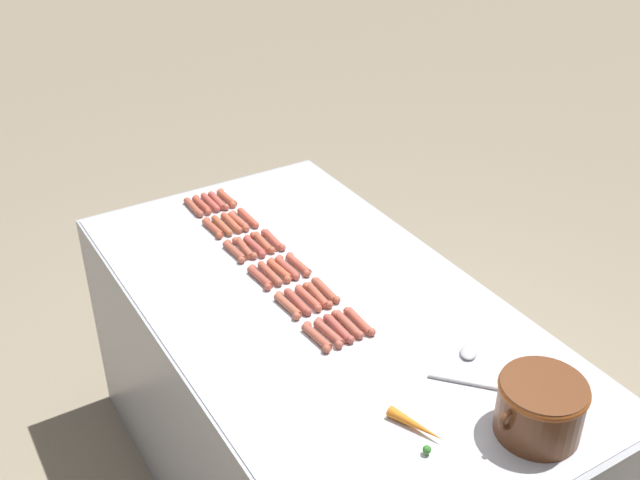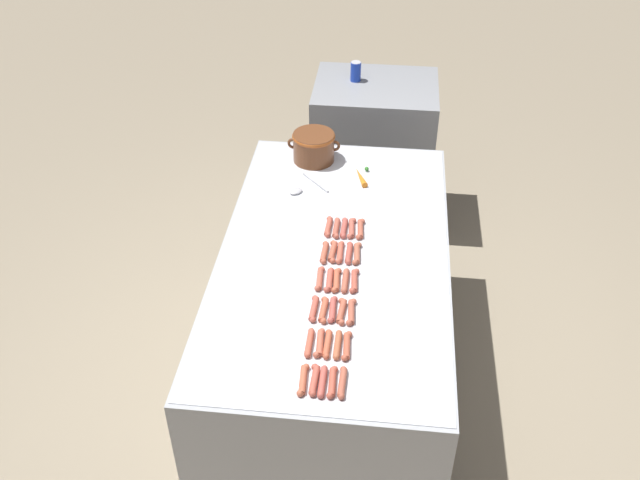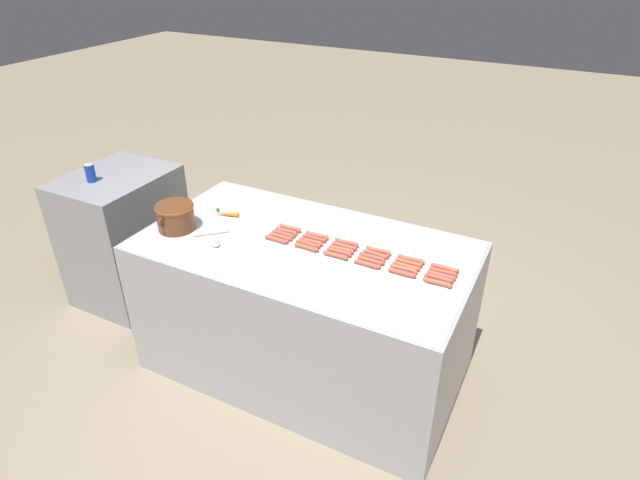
% 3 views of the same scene
% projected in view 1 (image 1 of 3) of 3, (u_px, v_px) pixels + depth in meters
% --- Properties ---
extents(griddle_counter, '(1.05, 1.92, 0.92)m').
position_uv_depth(griddle_counter, '(320.00, 408.00, 2.71)').
color(griddle_counter, '#ADAFB5').
rests_on(griddle_counter, ground_plane).
extents(hot_dog_0, '(0.03, 0.15, 0.03)m').
position_uv_depth(hot_dog_0, '(227.00, 198.00, 3.06)').
color(hot_dog_0, '#BE5D40').
rests_on(hot_dog_0, griddle_counter).
extents(hot_dog_1, '(0.03, 0.15, 0.03)m').
position_uv_depth(hot_dog_1, '(248.00, 218.00, 2.93)').
color(hot_dog_1, '#BF5640').
rests_on(hot_dog_1, griddle_counter).
extents(hot_dog_2, '(0.03, 0.15, 0.03)m').
position_uv_depth(hot_dog_2, '(273.00, 240.00, 2.79)').
color(hot_dog_2, '#BA5444').
rests_on(hot_dog_2, griddle_counter).
extents(hot_dog_3, '(0.03, 0.15, 0.03)m').
position_uv_depth(hot_dog_3, '(298.00, 264.00, 2.65)').
color(hot_dog_3, '#B75744').
rests_on(hot_dog_3, griddle_counter).
extents(hot_dog_4, '(0.03, 0.15, 0.03)m').
position_uv_depth(hot_dog_4, '(326.00, 290.00, 2.51)').
color(hot_dog_4, '#B15841').
rests_on(hot_dog_4, griddle_counter).
extents(hot_dog_5, '(0.03, 0.15, 0.03)m').
position_uv_depth(hot_dog_5, '(359.00, 321.00, 2.37)').
color(hot_dog_5, '#B85643').
rests_on(hot_dog_5, griddle_counter).
extents(hot_dog_6, '(0.03, 0.15, 0.03)m').
position_uv_depth(hot_dog_6, '(219.00, 201.00, 3.05)').
color(hot_dog_6, '#B95444').
rests_on(hot_dog_6, griddle_counter).
extents(hot_dog_7, '(0.03, 0.15, 0.03)m').
position_uv_depth(hot_dog_7, '(240.00, 221.00, 2.91)').
color(hot_dog_7, '#BB5E46').
rests_on(hot_dog_7, griddle_counter).
extents(hot_dog_8, '(0.03, 0.15, 0.03)m').
position_uv_depth(hot_dog_8, '(263.00, 242.00, 2.77)').
color(hot_dog_8, '#B95A3F').
rests_on(hot_dog_8, griddle_counter).
extents(hot_dog_9, '(0.03, 0.15, 0.03)m').
position_uv_depth(hot_dog_9, '(288.00, 267.00, 2.63)').
color(hot_dog_9, '#B95445').
rests_on(hot_dog_9, griddle_counter).
extents(hot_dog_10, '(0.03, 0.15, 0.03)m').
position_uv_depth(hot_dog_10, '(318.00, 295.00, 2.49)').
color(hot_dog_10, '#B55841').
rests_on(hot_dog_10, griddle_counter).
extents(hot_dog_11, '(0.03, 0.15, 0.03)m').
position_uv_depth(hot_dog_11, '(348.00, 324.00, 2.36)').
color(hot_dog_11, '#B05845').
rests_on(hot_dog_11, griddle_counter).
extents(hot_dog_12, '(0.03, 0.15, 0.03)m').
position_uv_depth(hot_dog_12, '(210.00, 202.00, 3.03)').
color(hot_dog_12, '#B85246').
rests_on(hot_dog_12, griddle_counter).
extents(hot_dog_13, '(0.03, 0.15, 0.03)m').
position_uv_depth(hot_dog_13, '(231.00, 223.00, 2.89)').
color(hot_dog_13, '#BA5A3D').
rests_on(hot_dog_13, griddle_counter).
extents(hot_dog_14, '(0.03, 0.15, 0.03)m').
position_uv_depth(hot_dog_14, '(255.00, 246.00, 2.75)').
color(hot_dog_14, '#B34F46').
rests_on(hot_dog_14, griddle_counter).
extents(hot_dog_15, '(0.03, 0.15, 0.03)m').
position_uv_depth(hot_dog_15, '(279.00, 270.00, 2.62)').
color(hot_dog_15, '#B9593E').
rests_on(hot_dog_15, griddle_counter).
extents(hot_dog_16, '(0.03, 0.15, 0.03)m').
position_uv_depth(hot_dog_16, '(308.00, 298.00, 2.48)').
color(hot_dog_16, '#BD5944').
rests_on(hot_dog_16, griddle_counter).
extents(hot_dog_17, '(0.03, 0.15, 0.03)m').
position_uv_depth(hot_dog_17, '(339.00, 328.00, 2.34)').
color(hot_dog_17, '#B15045').
rests_on(hot_dog_17, griddle_counter).
extents(hot_dog_18, '(0.03, 0.15, 0.03)m').
position_uv_depth(hot_dog_18, '(202.00, 205.00, 3.02)').
color(hot_dog_18, '#B8513E').
rests_on(hot_dog_18, griddle_counter).
extents(hot_dog_19, '(0.03, 0.15, 0.03)m').
position_uv_depth(hot_dog_19, '(222.00, 225.00, 2.88)').
color(hot_dog_19, '#B25E3E').
rests_on(hot_dog_19, griddle_counter).
extents(hot_dog_20, '(0.04, 0.15, 0.03)m').
position_uv_depth(hot_dog_20, '(245.00, 248.00, 2.74)').
color(hot_dog_20, '#B35942').
rests_on(hot_dog_20, griddle_counter).
extents(hot_dog_21, '(0.03, 0.15, 0.03)m').
position_uv_depth(hot_dog_21, '(270.00, 273.00, 2.60)').
color(hot_dog_21, '#B05842').
rests_on(hot_dog_21, griddle_counter).
extents(hot_dog_22, '(0.03, 0.15, 0.03)m').
position_uv_depth(hot_dog_22, '(298.00, 302.00, 2.46)').
color(hot_dog_22, '#B04F41').
rests_on(hot_dog_22, griddle_counter).
extents(hot_dog_23, '(0.04, 0.15, 0.03)m').
position_uv_depth(hot_dog_23, '(329.00, 333.00, 2.32)').
color(hot_dog_23, '#B15747').
rests_on(hot_dog_23, griddle_counter).
extents(hot_dog_24, '(0.03, 0.15, 0.03)m').
position_uv_depth(hot_dog_24, '(194.00, 207.00, 3.00)').
color(hot_dog_24, '#B15741').
rests_on(hot_dog_24, griddle_counter).
extents(hot_dog_25, '(0.03, 0.15, 0.03)m').
position_uv_depth(hot_dog_25, '(213.00, 228.00, 2.86)').
color(hot_dog_25, '#BB563D').
rests_on(hot_dog_25, griddle_counter).
extents(hot_dog_26, '(0.04, 0.15, 0.03)m').
position_uv_depth(hot_dog_26, '(234.00, 251.00, 2.72)').
color(hot_dog_26, '#B05741').
rests_on(hot_dog_26, griddle_counter).
extents(hot_dog_27, '(0.04, 0.15, 0.03)m').
position_uv_depth(hot_dog_27, '(260.00, 277.00, 2.58)').
color(hot_dog_27, '#B3503F').
rests_on(hot_dog_27, griddle_counter).
extents(hot_dog_28, '(0.04, 0.15, 0.03)m').
position_uv_depth(hot_dog_28, '(288.00, 305.00, 2.44)').
color(hot_dog_28, '#B45D44').
rests_on(hot_dog_28, griddle_counter).
extents(hot_dog_29, '(0.04, 0.15, 0.03)m').
position_uv_depth(hot_dog_29, '(317.00, 337.00, 2.30)').
color(hot_dog_29, '#B35741').
rests_on(hot_dog_29, griddle_counter).
extents(bean_pot, '(0.29, 0.23, 0.16)m').
position_uv_depth(bean_pot, '(541.00, 405.00, 1.94)').
color(bean_pot, brown).
rests_on(bean_pot, griddle_counter).
extents(serving_spoon, '(0.21, 0.22, 0.02)m').
position_uv_depth(serving_spoon, '(468.00, 362.00, 2.21)').
color(serving_spoon, '#B7B7BC').
rests_on(serving_spoon, griddle_counter).
extents(carrot, '(0.09, 0.18, 0.03)m').
position_uv_depth(carrot, '(417.00, 427.00, 1.98)').
color(carrot, orange).
rests_on(carrot, griddle_counter).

